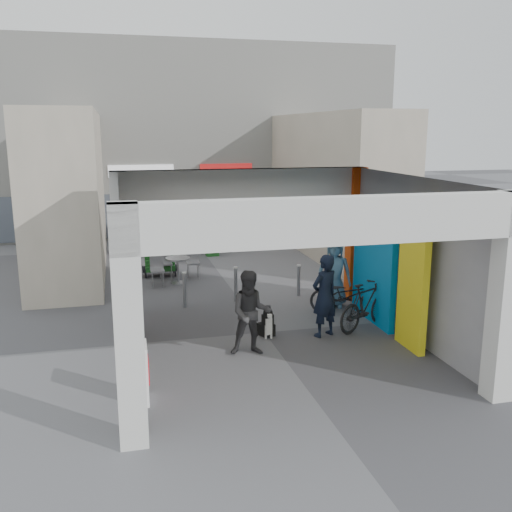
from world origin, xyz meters
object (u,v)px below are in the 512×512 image
object	(u,v)px
man_crates	(227,227)
bicycle_rear	(366,305)
border_collie	(267,324)
cafe_set	(173,270)
produce_stand	(160,267)
man_back_turned	(251,313)
bicycle_front	(348,296)
man_with_dog	(324,296)
white_van	(223,225)
man_elderly	(334,272)

from	to	relation	value
man_crates	bicycle_rear	xyz separation A→B (m)	(1.45, -8.93, -0.41)
border_collie	cafe_set	bearing A→B (deg)	82.20
produce_stand	border_collie	distance (m)	6.24
man_back_turned	man_crates	world-z (taller)	man_crates
man_crates	bicycle_rear	bearing A→B (deg)	106.83
produce_stand	bicycle_front	world-z (taller)	bicycle_front
man_crates	bicycle_front	distance (m)	8.04
border_collie	man_with_dog	bearing A→B (deg)	-34.94
white_van	man_back_turned	bearing A→B (deg)	-170.49
produce_stand	man_elderly	bearing A→B (deg)	-61.96
cafe_set	man_crates	xyz separation A→B (m)	(2.36, 3.65, 0.63)
man_with_dog	bicycle_rear	xyz separation A→B (m)	(1.08, 0.21, -0.37)
man_with_dog	man_elderly	bearing A→B (deg)	-139.53
produce_stand	man_back_turned	world-z (taller)	man_back_turned
bicycle_front	white_van	bearing A→B (deg)	32.25
border_collie	man_elderly	xyz separation A→B (m)	(2.23, 1.73, 0.61)
border_collie	white_van	bearing A→B (deg)	60.65
man_elderly	white_van	bearing A→B (deg)	117.67
border_collie	white_van	world-z (taller)	white_van
man_back_turned	bicycle_front	world-z (taller)	man_back_turned
border_collie	man_crates	world-z (taller)	man_crates
man_with_dog	white_van	world-z (taller)	man_with_dog
cafe_set	man_crates	bearing A→B (deg)	57.09
man_elderly	white_van	xyz separation A→B (m)	(-1.18, 9.00, -0.19)
cafe_set	man_with_dog	size ratio (longest dim) A/B	0.83
bicycle_front	bicycle_rear	xyz separation A→B (m)	(0.00, -1.04, 0.07)
cafe_set	white_van	distance (m)	6.05
man_with_dog	man_back_turned	bearing A→B (deg)	-3.70
man_elderly	bicycle_front	size ratio (longest dim) A/B	0.97
border_collie	white_van	size ratio (longest dim) A/B	0.17
cafe_set	bicycle_front	size ratio (longest dim) A/B	0.83
man_with_dog	produce_stand	bearing A→B (deg)	-86.37
produce_stand	man_crates	xyz separation A→B (m)	(2.69, 2.93, 0.68)
man_elderly	bicycle_front	bearing A→B (deg)	-63.42
produce_stand	man_crates	bearing A→B (deg)	31.67
cafe_set	white_van	world-z (taller)	white_van
man_crates	white_van	bearing A→B (deg)	-88.41
man_back_turned	man_elderly	world-z (taller)	man_elderly
man_with_dog	cafe_set	bearing A→B (deg)	-86.22
man_back_turned	man_with_dog	bearing A→B (deg)	27.18
man_elderly	cafe_set	bearing A→B (deg)	156.86
man_elderly	bicycle_front	distance (m)	0.84
border_collie	man_back_turned	bearing A→B (deg)	-147.17
man_back_turned	produce_stand	bearing A→B (deg)	108.84
border_collie	white_van	distance (m)	10.79
bicycle_rear	man_elderly	bearing A→B (deg)	-26.39
bicycle_front	man_crates	bearing A→B (deg)	35.29
man_with_dog	man_crates	size ratio (longest dim) A/B	0.95
man_back_turned	white_van	bearing A→B (deg)	90.34
man_with_dog	bicycle_rear	distance (m)	1.16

